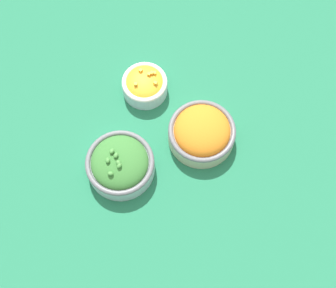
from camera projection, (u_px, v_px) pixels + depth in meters
name	position (u px, v px, depth m)	size (l,w,h in m)	color
ground_plane	(168.00, 149.00, 1.10)	(3.00, 3.00, 0.00)	#23704C
bowl_squash	(145.00, 85.00, 1.13)	(0.11, 0.11, 0.06)	#B2C1CC
bowl_broccoli	(120.00, 164.00, 1.05)	(0.16, 0.16, 0.08)	#B2C1CC
bowl_carrots	(202.00, 132.00, 1.08)	(0.16, 0.16, 0.08)	beige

